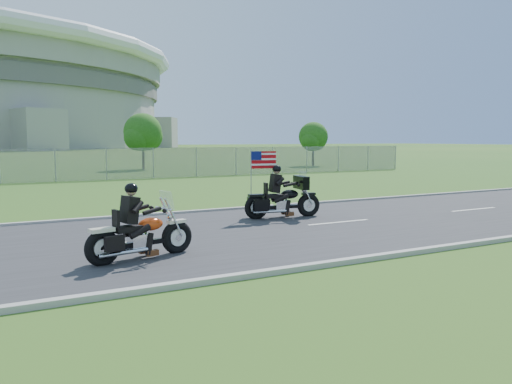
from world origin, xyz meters
TOP-DOWN VIEW (x-y plane):
  - ground at (0.00, 0.00)m, footprint 420.00×420.00m
  - road at (0.00, 0.00)m, footprint 120.00×8.00m
  - curb_north at (0.00, 4.05)m, footprint 120.00×0.18m
  - curb_south at (0.00, -4.05)m, footprint 120.00×0.18m
  - tree_fence_near at (6.04, 30.04)m, footprint 3.52×3.28m
  - tree_fence_far at (22.04, 28.03)m, footprint 3.08×2.87m
  - motorcycle_lead at (-2.55, -1.79)m, footprint 2.46×0.95m
  - motorcycle_follow at (2.99, 1.65)m, footprint 2.58×1.01m

SIDE VIEW (x-z plane):
  - ground at x=0.00m, z-range 0.00..0.00m
  - road at x=0.00m, z-range 0.00..0.04m
  - curb_north at x=0.00m, z-range -0.01..0.11m
  - curb_south at x=0.00m, z-range -0.01..0.11m
  - motorcycle_lead at x=-2.55m, z-range -0.31..1.36m
  - motorcycle_follow at x=2.99m, z-range -0.49..1.68m
  - tree_fence_far at x=22.04m, z-range 0.54..4.74m
  - tree_fence_near at x=6.04m, z-range 0.60..5.35m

